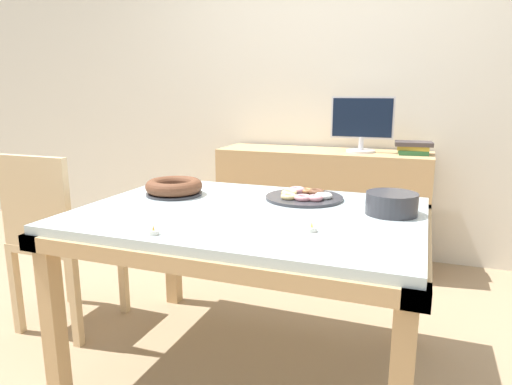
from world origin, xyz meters
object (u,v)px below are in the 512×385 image
book_stack (413,147)px  tealight_near_front (371,196)px  tealight_centre (154,232)px  plate_stack (392,204)px  chair (57,234)px  computer_monitor (362,125)px  pastry_platter (304,196)px  cake_chocolate_round (174,187)px  tealight_left_edge (312,229)px

book_stack → tealight_near_front: 1.06m
book_stack → tealight_centre: size_ratio=6.32×
plate_stack → tealight_near_front: 0.29m
chair → tealight_centre: size_ratio=23.50×
computer_monitor → book_stack: computer_monitor is taller
chair → book_stack: chair is taller
plate_stack → tealight_centre: 0.96m
pastry_platter → book_stack: bearing=69.5°
cake_chocolate_round → tealight_left_edge: 0.85m
tealight_left_edge → computer_monitor: bearing=92.0°
pastry_platter → tealight_near_front: 0.32m
pastry_platter → chair: bearing=-166.3°
book_stack → plate_stack: bearing=-91.6°
computer_monitor → pastry_platter: computer_monitor is taller
plate_stack → chair: bearing=-174.2°
computer_monitor → book_stack: size_ratio=1.68×
plate_stack → tealight_centre: plate_stack is taller
cake_chocolate_round → plate_stack: (1.02, -0.00, 0.01)m
pastry_platter → tealight_left_edge: bearing=-72.5°
computer_monitor → chair: bearing=-131.8°
chair → pastry_platter: bearing=13.7°
book_stack → pastry_platter: 1.26m
plate_stack → tealight_left_edge: plate_stack is taller
tealight_near_front → chair: bearing=-164.0°
computer_monitor → tealight_left_edge: size_ratio=10.60×
tealight_left_edge → tealight_centre: size_ratio=1.00×
computer_monitor → tealight_centre: 1.96m
tealight_centre → plate_stack: bearing=37.2°
chair → tealight_left_edge: bearing=-7.6°
chair → cake_chocolate_round: bearing=15.6°
book_stack → tealight_near_front: size_ratio=6.32×
tealight_left_edge → tealight_centre: (-0.51, -0.23, 0.00)m
computer_monitor → book_stack: 0.37m
cake_chocolate_round → plate_stack: plate_stack is taller
cake_chocolate_round → tealight_near_front: bearing=16.3°
chair → plate_stack: size_ratio=4.48×
cake_chocolate_round → tealight_near_front: size_ratio=6.88×
chair → tealight_near_front: bearing=16.0°
pastry_platter → tealight_left_edge: size_ratio=9.02×
book_stack → tealight_left_edge: size_ratio=6.32×
book_stack → cake_chocolate_round: 1.68m
book_stack → plate_stack: size_ratio=1.20×
tealight_left_edge → tealight_centre: bearing=-155.8°
pastry_platter → tealight_near_front: bearing=25.0°
chair → tealight_centre: 0.98m
book_stack → chair: bearing=-138.4°
computer_monitor → tealight_centre: bearing=-103.6°
tealight_near_front → pastry_platter: bearing=-155.0°
chair → book_stack: 2.24m
cake_chocolate_round → plate_stack: bearing=-0.1°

